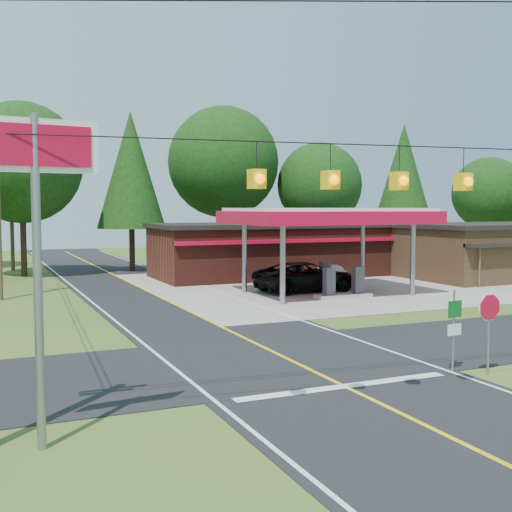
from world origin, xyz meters
name	(u,v)px	position (x,y,z in m)	size (l,w,h in m)	color
ground	(286,359)	(0.00, 0.00, 0.00)	(120.00, 120.00, 0.00)	#39531D
main_highway	(286,358)	(0.00, 0.00, 0.01)	(8.00, 120.00, 0.02)	black
cross_road	(286,358)	(0.00, 0.00, 0.01)	(70.00, 7.00, 0.02)	black
lane_center_yellow	(286,358)	(0.00, 0.00, 0.03)	(0.15, 110.00, 0.00)	yellow
gas_canopy	(327,219)	(9.00, 13.00, 4.27)	(10.60, 7.40, 4.88)	gray
convenience_store	(269,250)	(10.00, 22.98, 1.92)	(16.40, 7.55, 3.80)	#542118
utility_pole_north	(11,209)	(-6.50, 35.00, 4.75)	(0.30, 0.30, 9.50)	#473828
overhead_beacons	(366,149)	(-1.00, -6.00, 6.21)	(17.04, 2.04, 1.03)	black
treeline_backdrop	(137,168)	(0.82, 24.01, 7.49)	(70.27, 51.59, 13.30)	#332316
suv_car	(306,277)	(8.50, 14.50, 0.86)	(6.18, 6.18, 1.72)	black
sedan_car	(334,274)	(12.00, 17.32, 0.63)	(3.72, 3.72, 1.27)	white
big_stop_sign	(36,202)	(-8.00, -5.01, 5.00)	(2.50, 0.33, 6.74)	gray
octagonal_stop_sign	(489,314)	(4.50, -4.19, 1.81)	(0.85, 0.10, 2.43)	gray
route_sign_post	(454,323)	(3.80, -3.52, 1.48)	(0.51, 0.10, 2.47)	gray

